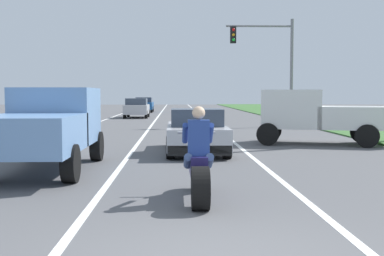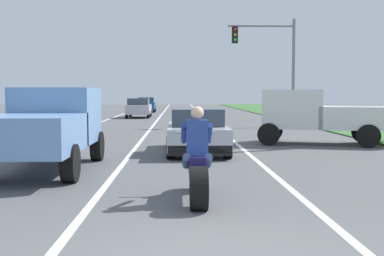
# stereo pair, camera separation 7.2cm
# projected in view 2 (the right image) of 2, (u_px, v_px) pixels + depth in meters

# --- Properties ---
(lane_stripe_left_solid) EXTENTS (0.14, 120.00, 0.01)m
(lane_stripe_left_solid) POSITION_uv_depth(u_px,v_px,m) (80.00, 130.00, 24.83)
(lane_stripe_left_solid) COLOR white
(lane_stripe_left_solid) RESTS_ON ground
(lane_stripe_right_solid) EXTENTS (0.14, 120.00, 0.01)m
(lane_stripe_right_solid) POSITION_uv_depth(u_px,v_px,m) (220.00, 129.00, 25.04)
(lane_stripe_right_solid) COLOR white
(lane_stripe_right_solid) RESTS_ON ground
(lane_stripe_centre_dashed) EXTENTS (0.14, 120.00, 0.01)m
(lane_stripe_centre_dashed) POSITION_uv_depth(u_px,v_px,m) (150.00, 130.00, 24.94)
(lane_stripe_centre_dashed) COLOR white
(lane_stripe_centre_dashed) RESTS_ON ground
(motorcycle_with_rider) EXTENTS (0.70, 2.21, 1.62)m
(motorcycle_with_rider) POSITION_uv_depth(u_px,v_px,m) (197.00, 167.00, 8.18)
(motorcycle_with_rider) COLOR black
(motorcycle_with_rider) RESTS_ON ground
(sports_car_silver) EXTENTS (1.84, 4.30, 1.37)m
(sports_car_silver) POSITION_uv_depth(u_px,v_px,m) (197.00, 132.00, 15.19)
(sports_car_silver) COLOR #B7B7BC
(sports_car_silver) RESTS_ON ground
(pickup_truck_left_lane_light_blue) EXTENTS (2.02, 4.80, 1.98)m
(pickup_truck_left_lane_light_blue) POSITION_uv_depth(u_px,v_px,m) (48.00, 124.00, 11.51)
(pickup_truck_left_lane_light_blue) COLOR #6B93C6
(pickup_truck_left_lane_light_blue) RESTS_ON ground
(pickup_truck_right_shoulder_white) EXTENTS (5.14, 3.14, 1.98)m
(pickup_truck_right_shoulder_white) POSITION_uv_depth(u_px,v_px,m) (319.00, 114.00, 17.64)
(pickup_truck_right_shoulder_white) COLOR silver
(pickup_truck_right_shoulder_white) RESTS_ON ground
(traffic_light_mast_near) EXTENTS (3.79, 0.34, 6.00)m
(traffic_light_mast_near) POSITION_uv_depth(u_px,v_px,m) (274.00, 56.00, 27.06)
(traffic_light_mast_near) COLOR gray
(traffic_light_mast_near) RESTS_ON ground
(distant_car_far_ahead) EXTENTS (1.80, 4.00, 1.50)m
(distant_car_far_ahead) POSITION_uv_depth(u_px,v_px,m) (139.00, 108.00, 37.54)
(distant_car_far_ahead) COLOR #B2B2B7
(distant_car_far_ahead) RESTS_ON ground
(distant_car_further_ahead) EXTENTS (1.80, 4.00, 1.50)m
(distant_car_further_ahead) POSITION_uv_depth(u_px,v_px,m) (146.00, 105.00, 48.92)
(distant_car_further_ahead) COLOR #194C8C
(distant_car_further_ahead) RESTS_ON ground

